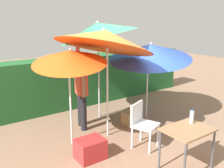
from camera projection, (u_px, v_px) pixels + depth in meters
ground_plane at (120, 135)px, 5.51m from camera, size 24.00×24.00×0.00m
hedge_row at (70, 82)px, 7.21m from camera, size 8.00×0.70×1.42m
umbrella_rainbow at (105, 39)px, 5.01m from camera, size 2.07×2.02×2.61m
umbrella_orange at (150, 52)px, 6.08m from camera, size 2.07×2.04×2.10m
umbrella_yellow at (70, 57)px, 4.70m from camera, size 1.45×1.44×2.08m
umbrella_navy at (98, 30)px, 5.94m from camera, size 1.93×1.88×2.68m
person_vendor at (81, 89)px, 5.68m from camera, size 0.30×0.55×1.88m
chair_plastic at (142, 122)px, 4.94m from camera, size 0.57×0.57×0.89m
cooler_box at (90, 149)px, 4.57m from camera, size 0.51×0.40×0.38m
crate_cardboard at (131, 118)px, 6.01m from camera, size 0.39×0.30×0.34m
folding_table at (188, 134)px, 4.14m from camera, size 0.80×0.60×0.74m
bottle_water at (192, 117)px, 4.31m from camera, size 0.07×0.07×0.24m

